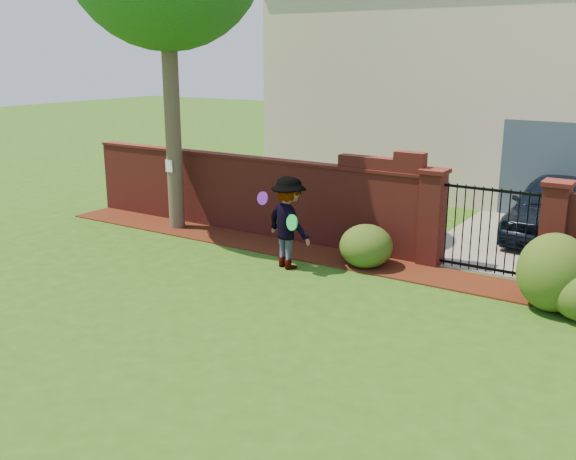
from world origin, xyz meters
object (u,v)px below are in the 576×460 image
Objects in this scene: man at (287,223)px; frisbee_green at (292,223)px; car at (552,209)px; frisbee_purple at (263,198)px.

man is 0.37m from frisbee_green.
car is at bearing 54.98° from frisbee_green.
frisbee_purple is at bearing 169.51° from frisbee_green.
frisbee_green is at bearing -10.49° from frisbee_purple.
man reaches higher than frisbee_purple.
man reaches higher than frisbee_green.
frisbee_green is at bearing -124.94° from car.
car reaches higher than frisbee_green.
frisbee_green is at bearing 158.78° from man.
man is 5.92× the size of frisbee_green.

